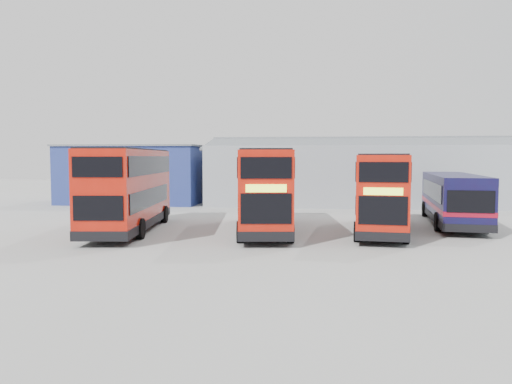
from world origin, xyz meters
name	(u,v)px	position (x,y,z in m)	size (l,w,h in m)	color
ground_plane	(276,236)	(0.00, 0.00, 0.00)	(120.00, 120.00, 0.00)	gray
office_block	(136,174)	(-14.00, 17.99, 2.58)	(12.30, 8.32, 5.12)	navy
maintenance_shed	(382,174)	(8.00, 20.00, 2.60)	(30.50, 12.00, 5.89)	#9BA1A9
double_decker_left	(129,190)	(-8.10, 0.75, 2.25)	(3.73, 10.87, 4.51)	#B8180A
double_decker_centre	(264,191)	(-0.77, 1.52, 2.22)	(3.77, 10.77, 4.47)	#B8180A
double_decker_right	(380,194)	(5.48, 1.99, 2.10)	(3.39, 10.17, 4.22)	#B8180A
single_decker_blue	(453,200)	(10.27, 5.65, 1.51)	(3.83, 11.39, 3.03)	#0B0D34
panel_van	(117,194)	(-13.75, 12.93, 1.08)	(2.38, 4.63, 1.94)	white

